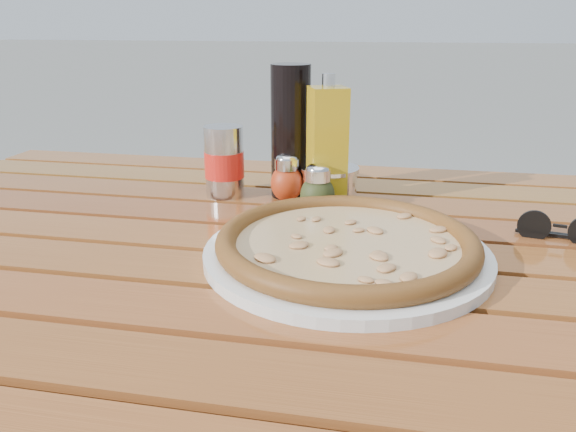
% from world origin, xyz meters
% --- Properties ---
extents(table, '(1.40, 0.90, 0.75)m').
position_xyz_m(table, '(0.00, -0.00, 0.67)').
color(table, '#3C1D0D').
rests_on(table, ground).
extents(plate, '(0.38, 0.38, 0.01)m').
position_xyz_m(plate, '(0.09, -0.04, 0.76)').
color(plate, silver).
rests_on(plate, table).
extents(pizza, '(0.33, 0.33, 0.03)m').
position_xyz_m(pizza, '(0.09, -0.04, 0.77)').
color(pizza, beige).
rests_on(pizza, plate).
extents(pepper_shaker, '(0.07, 0.07, 0.08)m').
position_xyz_m(pepper_shaker, '(-0.03, 0.18, 0.79)').
color(pepper_shaker, '#B33514').
rests_on(pepper_shaker, table).
extents(oregano_shaker, '(0.05, 0.05, 0.08)m').
position_xyz_m(oregano_shaker, '(0.03, 0.12, 0.79)').
color(oregano_shaker, '#313917').
rests_on(oregano_shaker, table).
extents(dark_bottle, '(0.09, 0.09, 0.22)m').
position_xyz_m(dark_bottle, '(-0.03, 0.21, 0.86)').
color(dark_bottle, black).
rests_on(dark_bottle, table).
extents(soda_can, '(0.07, 0.07, 0.12)m').
position_xyz_m(soda_can, '(-0.14, 0.19, 0.81)').
color(soda_can, silver).
rests_on(soda_can, table).
extents(olive_oil_cruet, '(0.07, 0.07, 0.21)m').
position_xyz_m(olive_oil_cruet, '(0.03, 0.17, 0.85)').
color(olive_oil_cruet, '#B38D13').
rests_on(olive_oil_cruet, table).
extents(parmesan_tin, '(0.12, 0.12, 0.07)m').
position_xyz_m(parmesan_tin, '(0.04, 0.19, 0.78)').
color(parmesan_tin, white).
rests_on(parmesan_tin, table).
extents(sunglasses, '(0.11, 0.04, 0.04)m').
position_xyz_m(sunglasses, '(0.37, 0.08, 0.77)').
color(sunglasses, black).
rests_on(sunglasses, table).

